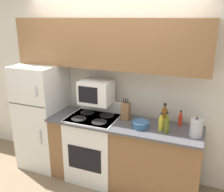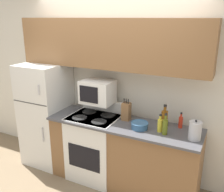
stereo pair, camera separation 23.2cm
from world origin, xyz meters
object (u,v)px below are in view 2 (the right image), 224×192
(microwave, at_px, (97,92))
(bottle_whiskey, at_px, (164,118))
(bowl, at_px, (140,125))
(bottle_hot_sauce, at_px, (181,122))
(kettle, at_px, (195,131))
(bottle_cooking_spray, at_px, (160,125))
(stove, at_px, (95,146))
(knife_block, at_px, (126,111))
(bottle_olive_oil, at_px, (165,126))
(refrigerator, at_px, (47,114))

(microwave, bearing_deg, bottle_whiskey, 2.42)
(microwave, height_order, bowl, microwave)
(bottle_hot_sauce, xyz_separation_m, kettle, (0.21, -0.24, 0.03))
(bottle_cooking_spray, bearing_deg, bowl, -173.69)
(microwave, xyz_separation_m, bowl, (0.69, -0.17, -0.29))
(stove, distance_m, bowl, 0.84)
(microwave, bearing_deg, kettle, -7.19)
(knife_block, xyz_separation_m, bottle_hot_sauce, (0.70, 0.07, -0.04))
(bottle_olive_oil, bearing_deg, refrigerator, 176.06)
(refrigerator, bearing_deg, bottle_whiskey, 3.23)
(stove, bearing_deg, bottle_whiskey, 9.26)
(bowl, bearing_deg, refrigerator, 175.97)
(bottle_olive_oil, bearing_deg, bowl, 176.52)
(bottle_whiskey, xyz_separation_m, bottle_olive_oil, (0.07, -0.23, -0.01))
(bottle_cooking_spray, relative_size, kettle, 0.93)
(bottle_hot_sauce, relative_size, bottle_whiskey, 0.71)
(microwave, distance_m, bottle_whiskey, 0.96)
(bowl, distance_m, kettle, 0.65)
(bowl, height_order, bottle_cooking_spray, bottle_cooking_spray)
(refrigerator, bearing_deg, stove, -3.17)
(microwave, distance_m, bottle_hot_sauce, 1.16)
(refrigerator, height_order, bottle_olive_oil, refrigerator)
(refrigerator, height_order, stove, refrigerator)
(bottle_hot_sauce, xyz_separation_m, bottle_cooking_spray, (-0.20, -0.22, 0.01))
(knife_block, bearing_deg, kettle, -10.72)
(knife_block, distance_m, kettle, 0.92)
(stove, bearing_deg, bottle_cooking_spray, -2.13)
(microwave, height_order, bottle_olive_oil, microwave)
(microwave, relative_size, bottle_hot_sauce, 2.16)
(refrigerator, height_order, bottle_cooking_spray, refrigerator)
(bowl, relative_size, bottle_whiskey, 0.78)
(stove, relative_size, bottle_whiskey, 3.91)
(bottle_hot_sauce, bearing_deg, refrigerator, -176.06)
(refrigerator, bearing_deg, kettle, -2.72)
(microwave, height_order, knife_block, microwave)
(stove, bearing_deg, microwave, 91.63)
(bottle_cooking_spray, bearing_deg, microwave, 171.05)
(refrigerator, xyz_separation_m, bowl, (1.57, -0.11, 0.18))
(knife_block, relative_size, bottle_whiskey, 1.06)
(refrigerator, relative_size, kettle, 6.68)
(bottle_olive_oil, distance_m, kettle, 0.33)
(bottle_hot_sauce, height_order, bottle_whiskey, bottle_whiskey)
(bottle_hot_sauce, bearing_deg, bottle_whiskey, -169.54)
(knife_block, bearing_deg, bottle_hot_sauce, 5.97)
(refrigerator, distance_m, stove, 0.94)
(knife_block, relative_size, bowl, 1.37)
(refrigerator, bearing_deg, bowl, -4.03)
(bottle_cooking_spray, bearing_deg, bottle_whiskey, 89.26)
(stove, relative_size, kettle, 4.62)
(refrigerator, distance_m, knife_block, 1.34)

